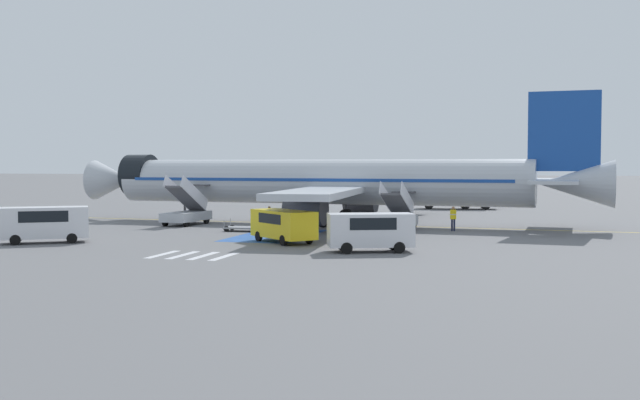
# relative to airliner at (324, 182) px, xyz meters

# --- Properties ---
(ground_plane) EXTENTS (600.00, 600.00, 0.00)m
(ground_plane) POSITION_rel_airliner_xyz_m (-1.28, -0.57, -3.43)
(ground_plane) COLOR slate
(apron_leadline_yellow) EXTENTS (78.52, 5.35, 0.01)m
(apron_leadline_yellow) POSITION_rel_airliner_xyz_m (-0.68, 0.04, -3.42)
(apron_leadline_yellow) COLOR gold
(apron_leadline_yellow) RESTS_ON ground_plane
(apron_stand_patch_blue) EXTENTS (4.88, 10.10, 0.01)m
(apron_stand_patch_blue) POSITION_rel_airliner_xyz_m (-0.68, -10.27, -3.42)
(apron_stand_patch_blue) COLOR #2856A8
(apron_stand_patch_blue) RESTS_ON ground_plane
(apron_walkway_bar_0) EXTENTS (0.44, 3.60, 0.01)m
(apron_walkway_bar_0) POSITION_rel_airliner_xyz_m (-3.08, -22.30, -3.42)
(apron_walkway_bar_0) COLOR silver
(apron_walkway_bar_0) RESTS_ON ground_plane
(apron_walkway_bar_1) EXTENTS (0.44, 3.60, 0.01)m
(apron_walkway_bar_1) POSITION_rel_airliner_xyz_m (-1.88, -22.30, -3.42)
(apron_walkway_bar_1) COLOR silver
(apron_walkway_bar_1) RESTS_ON ground_plane
(apron_walkway_bar_2) EXTENTS (0.44, 3.60, 0.01)m
(apron_walkway_bar_2) POSITION_rel_airliner_xyz_m (-0.68, -22.30, -3.42)
(apron_walkway_bar_2) COLOR silver
(apron_walkway_bar_2) RESTS_ON ground_plane
(apron_walkway_bar_3) EXTENTS (0.44, 3.60, 0.01)m
(apron_walkway_bar_3) POSITION_rel_airliner_xyz_m (0.52, -22.30, -3.42)
(apron_walkway_bar_3) COLOR silver
(apron_walkway_bar_3) RESTS_ON ground_plane
(airliner) EXTENTS (44.28, 35.06, 10.24)m
(airliner) POSITION_rel_airliner_xyz_m (0.00, 0.00, 0.00)
(airliner) COLOR #B7BCC4
(airliner) RESTS_ON ground_plane
(boarding_stairs_forward) EXTENTS (2.51, 5.34, 4.05)m
(boarding_stairs_forward) POSITION_rel_airliner_xyz_m (-10.48, -3.69, -2.43)
(boarding_stairs_forward) COLOR #ADB2BA
(boarding_stairs_forward) RESTS_ON ground_plane
(boarding_stairs_aft) EXTENTS (2.51, 5.34, 3.68)m
(boarding_stairs_aft) POSITION_rel_airliner_xyz_m (6.82, -4.83, -2.48)
(boarding_stairs_aft) COLOR #ADB2BA
(boarding_stairs_aft) RESTS_ON ground_plane
(fuel_tanker) EXTENTS (8.81, 3.60, 3.42)m
(fuel_tanker) POSITION_rel_airliner_xyz_m (8.79, 24.20, -1.70)
(fuel_tanker) COLOR #38383D
(fuel_tanker) RESTS_ON ground_plane
(service_van_0) EXTENTS (5.41, 4.49, 2.23)m
(service_van_0) POSITION_rel_airliner_xyz_m (-12.92, -18.82, -2.09)
(service_van_0) COLOR silver
(service_van_0) RESTS_ON ground_plane
(service_van_1) EXTENTS (5.03, 3.39, 2.15)m
(service_van_1) POSITION_rel_airliner_xyz_m (7.54, -18.23, -2.14)
(service_van_1) COLOR silver
(service_van_1) RESTS_ON ground_plane
(service_van_2) EXTENTS (5.07, 4.83, 2.01)m
(service_van_2) POSITION_rel_airliner_xyz_m (1.32, -14.73, -2.21)
(service_van_2) COLOR yellow
(service_van_2) RESTS_ON ground_plane
(baggage_cart) EXTENTS (2.67, 1.62, 0.87)m
(baggage_cart) POSITION_rel_airliner_xyz_m (-4.03, -7.85, -3.17)
(baggage_cart) COLOR gray
(baggage_cart) RESTS_ON ground_plane
(ground_crew_0) EXTENTS (0.47, 0.46, 1.67)m
(ground_crew_0) POSITION_rel_airliner_xyz_m (-3.18, -4.40, -2.47)
(ground_crew_0) COLOR #2D2D33
(ground_crew_0) RESTS_ON ground_plane
(ground_crew_1) EXTENTS (0.44, 0.25, 1.81)m
(ground_crew_1) POSITION_rel_airliner_xyz_m (10.78, -3.75, -2.38)
(ground_crew_1) COLOR #191E38
(ground_crew_1) RESTS_ON ground_plane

